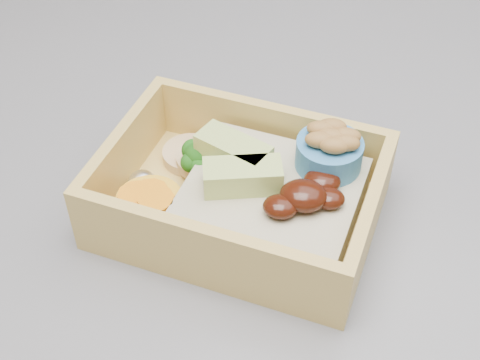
# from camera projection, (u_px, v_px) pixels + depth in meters

# --- Properties ---
(bento_box) EXTENTS (0.22, 0.18, 0.07)m
(bento_box) POSITION_uv_depth(u_px,v_px,m) (249.00, 193.00, 0.48)
(bento_box) COLOR tan
(bento_box) RESTS_ON island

